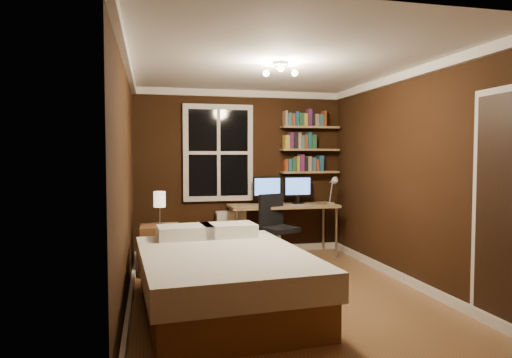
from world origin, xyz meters
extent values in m
plane|color=brown|center=(0.00, 0.00, 0.00)|extent=(4.20, 4.20, 0.00)
cube|color=black|center=(0.00, 2.10, 1.25)|extent=(3.20, 0.04, 2.50)
cube|color=black|center=(-1.60, 0.00, 1.25)|extent=(0.04, 4.20, 2.50)
cube|color=black|center=(1.60, 0.00, 1.25)|extent=(0.04, 4.20, 2.50)
cube|color=white|center=(0.00, 0.00, 2.50)|extent=(3.20, 4.20, 0.02)
cube|color=silver|center=(-0.35, 2.06, 1.55)|extent=(1.06, 0.06, 1.46)
cube|color=#9B764B|center=(1.08, 1.98, 1.25)|extent=(0.92, 0.22, 0.03)
cube|color=#9B764B|center=(1.08, 1.98, 1.60)|extent=(0.92, 0.22, 0.03)
cube|color=#9B764B|center=(1.08, 1.98, 1.95)|extent=(0.92, 0.22, 0.03)
cube|color=brown|center=(-0.68, -0.47, 0.17)|extent=(1.60, 2.18, 0.33)
cube|color=white|center=(-0.68, -0.47, 0.46)|extent=(1.69, 2.25, 0.25)
cube|color=white|center=(-0.99, 0.33, 0.66)|extent=(0.63, 0.46, 0.15)
cube|color=white|center=(-0.49, 0.36, 0.66)|extent=(0.63, 0.46, 0.15)
cube|color=brown|center=(-1.25, 1.15, 0.31)|extent=(0.50, 0.50, 0.62)
cube|color=silver|center=(-0.17, 1.98, 0.33)|extent=(0.45, 0.16, 0.67)
cube|color=#9B764B|center=(0.59, 1.77, 0.75)|extent=(1.63, 0.61, 0.04)
cylinder|color=beige|center=(-0.17, 1.51, 0.37)|extent=(0.04, 0.04, 0.73)
cylinder|color=beige|center=(1.34, 1.51, 0.37)|extent=(0.04, 0.04, 0.73)
cylinder|color=beige|center=(-0.17, 2.04, 0.37)|extent=(0.04, 0.04, 0.73)
cylinder|color=beige|center=(1.34, 2.04, 0.37)|extent=(0.04, 0.04, 0.73)
cylinder|color=black|center=(0.40, 1.32, 0.03)|extent=(0.53, 0.53, 0.05)
cylinder|color=silver|center=(0.40, 1.32, 0.25)|extent=(0.06, 0.06, 0.39)
cube|color=black|center=(0.40, 1.32, 0.48)|extent=(0.57, 0.57, 0.07)
cube|color=black|center=(0.33, 1.50, 0.74)|extent=(0.40, 0.21, 0.45)
camera|label=1|loc=(-1.36, -4.79, 1.52)|focal=32.00mm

